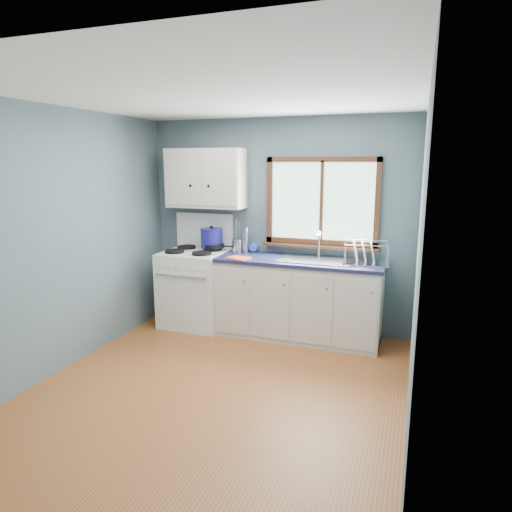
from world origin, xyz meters
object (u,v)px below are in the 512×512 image
(stockpot, at_px, (212,238))
(gas_range, at_px, (195,286))
(sink, at_px, (315,266))
(skillet, at_px, (214,246))
(utensil_crock, at_px, (237,245))
(base_cabinets, at_px, (298,303))
(thermos, at_px, (245,240))
(dish_rack, at_px, (365,257))

(stockpot, bearing_deg, gas_range, -136.82)
(sink, distance_m, skillet, 1.29)
(utensil_crock, bearing_deg, sink, -9.14)
(base_cabinets, relative_size, sink, 2.20)
(stockpot, relative_size, utensil_crock, 0.73)
(stockpot, height_order, thermos, stockpot)
(skillet, distance_m, dish_rack, 1.82)
(base_cabinets, xyz_separation_m, utensil_crock, (-0.81, 0.16, 0.59))
(base_cabinets, height_order, sink, sink)
(base_cabinets, distance_m, dish_rack, 0.92)
(dish_rack, bearing_deg, stockpot, 170.87)
(gas_range, height_order, dish_rack, gas_range)
(utensil_crock, xyz_separation_m, thermos, (0.10, 0.00, 0.07))
(sink, height_order, stockpot, stockpot)
(sink, bearing_deg, skillet, 174.97)
(sink, bearing_deg, stockpot, 174.19)
(stockpot, bearing_deg, base_cabinets, -6.70)
(base_cabinets, bearing_deg, skillet, 174.17)
(skillet, bearing_deg, stockpot, 139.72)
(gas_range, relative_size, utensil_crock, 3.43)
(skillet, height_order, utensil_crock, utensil_crock)
(stockpot, height_order, utensil_crock, utensil_crock)
(utensil_crock, xyz_separation_m, dish_rack, (1.53, -0.13, -0.02))
(skillet, xyz_separation_m, stockpot, (-0.04, 0.02, 0.10))
(stockpot, xyz_separation_m, thermos, (0.43, 0.03, -0.01))
(skillet, relative_size, dish_rack, 0.78)
(base_cabinets, bearing_deg, dish_rack, 2.44)
(sink, relative_size, utensil_crock, 2.12)
(base_cabinets, xyz_separation_m, stockpot, (-1.14, 0.13, 0.67))
(base_cabinets, distance_m, stockpot, 1.33)
(gas_range, relative_size, sink, 1.62)
(base_cabinets, distance_m, sink, 0.48)
(stockpot, distance_m, dish_rack, 1.87)
(base_cabinets, height_order, dish_rack, dish_rack)
(dish_rack, bearing_deg, skillet, 171.48)
(utensil_crock, bearing_deg, skillet, -171.00)
(base_cabinets, xyz_separation_m, sink, (0.18, -0.00, 0.45))
(utensil_crock, relative_size, thermos, 1.31)
(utensil_crock, height_order, thermos, utensil_crock)
(skillet, relative_size, utensil_crock, 1.00)
(sink, bearing_deg, base_cabinets, 179.87)
(base_cabinets, xyz_separation_m, skillet, (-1.10, 0.11, 0.58))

